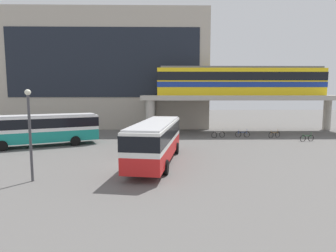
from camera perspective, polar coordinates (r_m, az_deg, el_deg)
name	(u,v)px	position (r m, az deg, el deg)	size (l,w,h in m)	color
ground_plane	(141,142)	(31.77, -5.45, -3.24)	(120.00, 120.00, 0.00)	#605E5B
station_building	(111,72)	(48.91, -11.37, 10.60)	(31.04, 12.01, 17.84)	#B2A899
elevated_platform	(246,100)	(40.49, 15.35, 4.97)	(28.40, 7.21, 5.10)	#ADA89E
train	(240,81)	(40.26, 14.22, 8.77)	(22.48, 2.96, 3.84)	yellow
bus_main	(156,138)	(22.05, -2.44, -2.35)	(4.25, 11.30, 3.22)	red
bus_secondary	(42,127)	(31.75, -23.95, -0.16)	(11.11, 6.85, 3.22)	teal
bicycle_blue	(243,134)	(36.33, 14.70, -1.61)	(1.79, 0.13, 1.04)	black
bicycle_brown	(274,135)	(37.10, 20.53, -1.65)	(1.68, 0.73, 1.04)	black
bicycle_silver	(218,135)	(35.34, 10.02, -1.72)	(1.75, 0.48, 1.04)	black
bicycle_green	(307,138)	(35.78, 26.06, -2.20)	(1.77, 0.42, 1.04)	black
pedestrian_near_building	(132,134)	(32.67, -7.24, -1.53)	(0.47, 0.39, 1.74)	navy
lamp_post	(30,127)	(19.16, -25.97, -0.18)	(0.36, 0.36, 5.65)	#3F3F44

